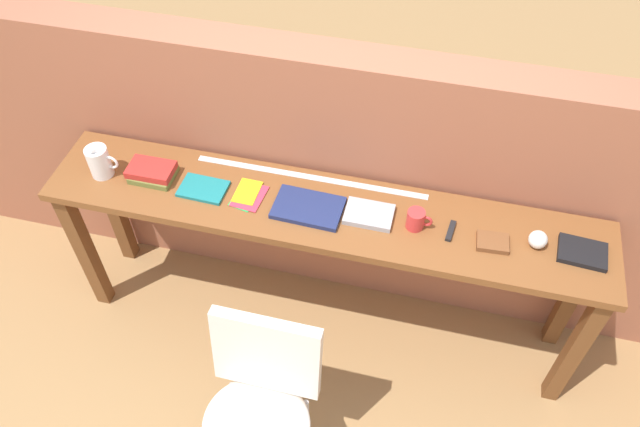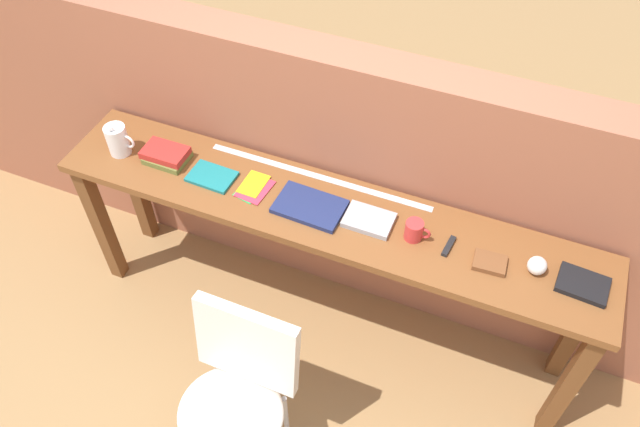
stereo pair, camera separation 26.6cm
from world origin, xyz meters
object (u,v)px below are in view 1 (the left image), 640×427
(magazine_cycling, at_px, (203,189))
(sports_ball_small, at_px, (538,240))
(book_stack_leftmost, at_px, (152,172))
(mug, at_px, (416,219))
(leather_journal_brown, at_px, (493,242))
(book_repair_rightmost, at_px, (582,252))
(multitool_folded, at_px, (451,231))
(chair_white_moulded, at_px, (260,401))
(pamphlet_pile_colourful, at_px, (248,195))
(book_open_centre, at_px, (308,208))
(pitcher_white, at_px, (100,162))

(magazine_cycling, bearing_deg, sports_ball_small, 3.00)
(book_stack_leftmost, distance_m, mug, 1.20)
(leather_journal_brown, distance_m, book_repair_rightmost, 0.36)
(magazine_cycling, height_order, leather_journal_brown, leather_journal_brown)
(book_stack_leftmost, xyz_separation_m, multitool_folded, (1.35, -0.01, -0.02))
(book_stack_leftmost, distance_m, book_repair_rightmost, 1.88)
(mug, xyz_separation_m, sports_ball_small, (0.50, 0.02, -0.01))
(chair_white_moulded, relative_size, book_stack_leftmost, 4.33)
(pamphlet_pile_colourful, xyz_separation_m, multitool_folded, (0.89, -0.00, 0.00))
(mug, bearing_deg, book_repair_rightmost, 1.07)
(magazine_cycling, relative_size, book_open_centre, 0.70)
(pitcher_white, bearing_deg, multitool_folded, 0.94)
(magazine_cycling, distance_m, mug, 0.95)
(pitcher_white, distance_m, pamphlet_pile_colourful, 0.69)
(pitcher_white, relative_size, leather_journal_brown, 1.41)
(chair_white_moulded, relative_size, sports_ball_small, 11.60)
(pitcher_white, relative_size, book_repair_rightmost, 0.95)
(book_stack_leftmost, height_order, mug, mug)
(book_stack_leftmost, bearing_deg, book_open_centre, -2.17)
(mug, distance_m, leather_journal_brown, 0.33)
(book_open_centre, height_order, mug, mug)
(leather_journal_brown, height_order, sports_ball_small, sports_ball_small)
(chair_white_moulded, distance_m, book_open_centre, 0.82)
(pamphlet_pile_colourful, xyz_separation_m, book_repair_rightmost, (1.43, 0.01, 0.01))
(chair_white_moulded, relative_size, pamphlet_pile_colourful, 4.74)
(leather_journal_brown, bearing_deg, magazine_cycling, 175.94)
(book_stack_leftmost, relative_size, book_open_centre, 0.69)
(pitcher_white, relative_size, multitool_folded, 1.67)
(book_stack_leftmost, height_order, pamphlet_pile_colourful, book_stack_leftmost)
(pamphlet_pile_colourful, bearing_deg, magazine_cycling, -175.76)
(book_open_centre, distance_m, multitool_folded, 0.61)
(leather_journal_brown, xyz_separation_m, sports_ball_small, (0.18, 0.04, 0.03))
(chair_white_moulded, bearing_deg, book_stack_leftmost, 133.23)
(pamphlet_pile_colourful, distance_m, mug, 0.74)
(book_open_centre, distance_m, sports_ball_small, 0.96)
(pitcher_white, height_order, book_repair_rightmost, pitcher_white)
(book_stack_leftmost, bearing_deg, pitcher_white, -170.99)
(book_stack_leftmost, relative_size, sports_ball_small, 2.68)
(magazine_cycling, bearing_deg, pamphlet_pile_colourful, 6.22)
(book_stack_leftmost, xyz_separation_m, book_repair_rightmost, (1.88, -0.00, -0.02))
(sports_ball_small, bearing_deg, book_stack_leftmost, -179.97)
(book_open_centre, bearing_deg, multitool_folded, 3.78)
(leather_journal_brown, distance_m, sports_ball_small, 0.18)
(book_open_centre, height_order, leather_journal_brown, same)
(pitcher_white, bearing_deg, book_repair_rightmost, 0.94)
(chair_white_moulded, bearing_deg, book_repair_rightmost, 33.31)
(book_stack_leftmost, distance_m, sports_ball_small, 1.70)
(leather_journal_brown, bearing_deg, chair_white_moulded, -141.34)
(pitcher_white, height_order, leather_journal_brown, pitcher_white)
(chair_white_moulded, height_order, book_stack_leftmost, book_stack_leftmost)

